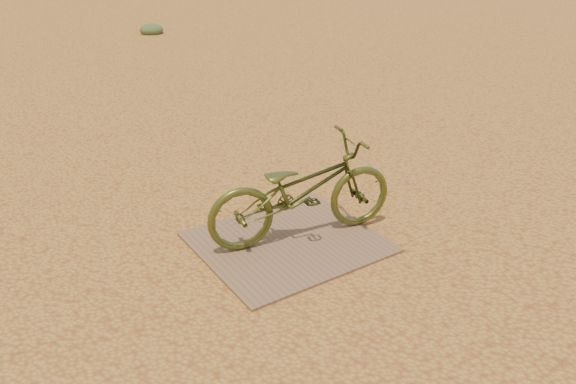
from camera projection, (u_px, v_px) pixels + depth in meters
ground at (207, 247)px, 4.48m from camera, size 120.00×120.00×0.00m
plywood_board at (288, 242)px, 4.54m from camera, size 1.39×1.23×0.02m
bicycle at (302, 190)px, 4.43m from camera, size 1.64×0.82×0.82m
kale_b at (152, 34)px, 13.15m from camera, size 0.54×0.54×0.30m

